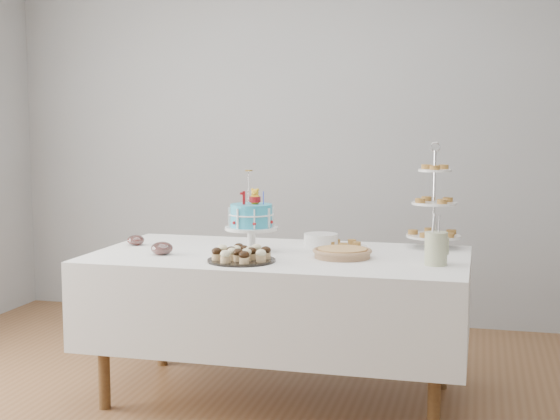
% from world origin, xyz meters
% --- Properties ---
extents(floor, '(5.00, 5.00, 0.00)m').
position_xyz_m(floor, '(0.00, 0.00, 0.00)').
color(floor, brown).
rests_on(floor, ground).
extents(walls, '(5.04, 4.04, 2.70)m').
position_xyz_m(walls, '(0.00, 0.00, 1.35)').
color(walls, gray).
rests_on(walls, floor).
extents(table, '(1.92, 1.02, 0.77)m').
position_xyz_m(table, '(0.00, 0.30, 0.54)').
color(table, silver).
rests_on(table, floor).
extents(birthday_cake, '(0.28, 0.28, 0.43)m').
position_xyz_m(birthday_cake, '(-0.16, 0.33, 0.89)').
color(birthday_cake, white).
rests_on(birthday_cake, table).
extents(cupcake_tray, '(0.33, 0.33, 0.08)m').
position_xyz_m(cupcake_tray, '(-0.12, 0.03, 0.81)').
color(cupcake_tray, black).
rests_on(cupcake_tray, table).
extents(pie, '(0.30, 0.30, 0.05)m').
position_xyz_m(pie, '(0.34, 0.26, 0.80)').
color(pie, tan).
rests_on(pie, table).
extents(tiered_stand, '(0.29, 0.29, 0.57)m').
position_xyz_m(tiered_stand, '(0.76, 0.70, 1.01)').
color(tiered_stand, silver).
rests_on(tiered_stand, table).
extents(plate_stack, '(0.19, 0.19, 0.07)m').
position_xyz_m(plate_stack, '(0.16, 0.57, 0.81)').
color(plate_stack, white).
rests_on(plate_stack, table).
extents(pastry_plate, '(0.25, 0.25, 0.04)m').
position_xyz_m(pastry_plate, '(0.29, 0.56, 0.79)').
color(pastry_plate, white).
rests_on(pastry_plate, table).
extents(jam_bowl_a, '(0.11, 0.11, 0.07)m').
position_xyz_m(jam_bowl_a, '(-0.58, 0.12, 0.80)').
color(jam_bowl_a, silver).
rests_on(jam_bowl_a, table).
extents(jam_bowl_b, '(0.10, 0.10, 0.06)m').
position_xyz_m(jam_bowl_b, '(-0.84, 0.38, 0.80)').
color(jam_bowl_b, silver).
rests_on(jam_bowl_b, table).
extents(utensil_pitcher, '(0.11, 0.11, 0.24)m').
position_xyz_m(utensil_pitcher, '(0.80, 0.17, 0.86)').
color(utensil_pitcher, silver).
rests_on(utensil_pitcher, table).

